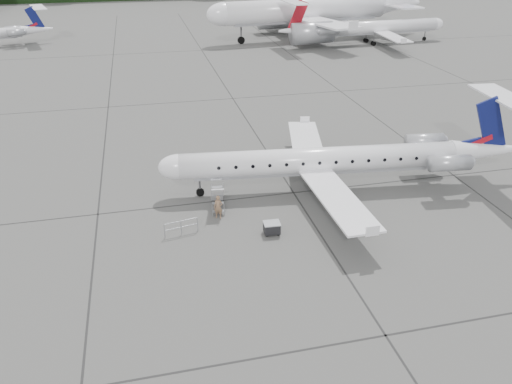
{
  "coord_description": "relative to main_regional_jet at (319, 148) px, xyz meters",
  "views": [
    {
      "loc": [
        -14.92,
        -26.37,
        17.46
      ],
      "look_at": [
        -8.35,
        1.82,
        2.3
      ],
      "focal_mm": 35.0,
      "sensor_mm": 36.0,
      "label": 1
    }
  ],
  "objects": [
    {
      "name": "ground",
      "position": [
        2.73,
        -5.48,
        -3.37
      ],
      "size": [
        320.0,
        320.0,
        0.0
      ],
      "primitive_type": "plane",
      "color": "#565654",
      "rests_on": "ground"
    },
    {
      "name": "bg_regional_right",
      "position": [
        28.48,
        50.62,
        0.47
      ],
      "size": [
        30.34,
        22.59,
        7.68
      ],
      "primitive_type": null,
      "rotation": [
        0.0,
        0.0,
        3.19
      ],
      "color": "white",
      "rests_on": "ground"
    },
    {
      "name": "passenger",
      "position": [
        -7.98,
        -2.5,
        -2.54
      ],
      "size": [
        0.72,
        0.61,
        1.67
      ],
      "primitive_type": "imported",
      "rotation": [
        0.0,
        0.0,
        -0.42
      ],
      "color": "#8C694C",
      "rests_on": "ground"
    },
    {
      "name": "safety_railing",
      "position": [
        -10.66,
        -4.06,
        -2.87
      ],
      "size": [
        2.18,
        0.49,
        1.0
      ],
      "primitive_type": null,
      "rotation": [
        0.0,
        0.0,
        0.19
      ],
      "color": "#96999F",
      "rests_on": "ground"
    },
    {
      "name": "baggage_cart",
      "position": [
        -4.95,
        -5.31,
        -2.93
      ],
      "size": [
        1.06,
        0.87,
        0.88
      ],
      "primitive_type": null,
      "rotation": [
        0.0,
        0.0,
        -0.05
      ],
      "color": "black",
      "rests_on": "ground"
    },
    {
      "name": "airstair",
      "position": [
        -7.84,
        -1.25,
        -2.31
      ],
      "size": [
        1.09,
        2.31,
        2.11
      ],
      "primitive_type": null,
      "rotation": [
        0.0,
        0.0,
        -0.11
      ],
      "color": "white",
      "rests_on": "ground"
    },
    {
      "name": "main_regional_jet",
      "position": [
        0.0,
        0.0,
        0.0
      ],
      "size": [
        28.21,
        21.71,
        6.74
      ],
      "primitive_type": null,
      "rotation": [
        0.0,
        0.0,
        -0.11
      ],
      "color": "white",
      "rests_on": "ground"
    }
  ]
}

